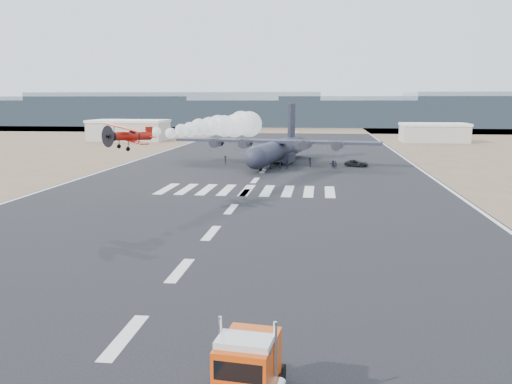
% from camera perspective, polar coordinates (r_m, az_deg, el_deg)
% --- Properties ---
extents(ground, '(500.00, 500.00, 0.00)m').
position_cam_1_polar(ground, '(31.84, -13.66, -14.62)').
color(ground, black).
rests_on(ground, ground).
extents(scrub_far, '(500.00, 80.00, 0.00)m').
position_cam_1_polar(scrub_far, '(257.65, 4.50, 6.70)').
color(scrub_far, brown).
rests_on(scrub_far, ground).
extents(runway_markings, '(60.00, 260.00, 0.01)m').
position_cam_1_polar(runway_markings, '(88.70, -0.09, 1.23)').
color(runway_markings, silver).
rests_on(runway_markings, ground).
extents(ridge_seg_b, '(150.00, 50.00, 15.00)m').
position_cam_1_polar(ridge_seg_b, '(319.72, -19.46, 8.09)').
color(ridge_seg_b, slate).
rests_on(ridge_seg_b, ground).
extents(ridge_seg_c, '(150.00, 50.00, 17.00)m').
position_cam_1_polar(ridge_seg_c, '(296.93, -8.01, 8.66)').
color(ridge_seg_c, slate).
rests_on(ridge_seg_c, ground).
extents(ridge_seg_d, '(150.00, 50.00, 13.00)m').
position_cam_1_polar(ridge_seg_d, '(287.38, 4.77, 8.29)').
color(ridge_seg_d, slate).
rests_on(ridge_seg_d, ground).
extents(ridge_seg_e, '(150.00, 50.00, 15.00)m').
position_cam_1_polar(ridge_seg_e, '(292.28, 17.74, 8.09)').
color(ridge_seg_e, slate).
rests_on(ridge_seg_e, ground).
extents(hangar_left, '(24.50, 14.50, 6.70)m').
position_cam_1_polar(hangar_left, '(183.38, -13.22, 6.38)').
color(hangar_left, '#A7A395').
rests_on(hangar_left, ground).
extents(hangar_right, '(20.50, 12.50, 5.90)m').
position_cam_1_polar(hangar_right, '(180.89, 18.21, 5.99)').
color(hangar_right, '#A7A395').
rests_on(hangar_right, ground).
extents(semi_truck, '(3.10, 7.44, 3.28)m').
position_cam_1_polar(semi_truck, '(23.82, -1.15, -18.72)').
color(semi_truck, black).
rests_on(semi_truck, ground).
extents(aerobatic_biplane, '(6.78, 6.35, 2.94)m').
position_cam_1_polar(aerobatic_biplane, '(63.53, -13.26, 5.80)').
color(aerobatic_biplane, '#A4190A').
extents(smoke_trail, '(11.13, 30.16, 4.28)m').
position_cam_1_polar(smoke_trail, '(85.61, -2.61, 7.10)').
color(smoke_trail, white).
extents(transport_aircraft, '(42.44, 34.77, 12.28)m').
position_cam_1_polar(transport_aircraft, '(112.72, 2.35, 4.63)').
color(transport_aircraft, black).
rests_on(transport_aircraft, ground).
extents(support_vehicle, '(5.13, 3.70, 1.30)m').
position_cam_1_polar(support_vehicle, '(109.48, 10.53, 3.01)').
color(support_vehicle, black).
rests_on(support_vehicle, ground).
extents(crew_a, '(0.65, 0.57, 1.56)m').
position_cam_1_polar(crew_a, '(105.17, 8.35, 2.87)').
color(crew_a, black).
rests_on(crew_a, ground).
extents(crew_b, '(0.55, 0.88, 1.79)m').
position_cam_1_polar(crew_b, '(106.98, 5.67, 3.10)').
color(crew_b, black).
rests_on(crew_b, ground).
extents(crew_c, '(1.04, 1.26, 1.78)m').
position_cam_1_polar(crew_c, '(111.33, -3.26, 3.39)').
color(crew_c, black).
rests_on(crew_c, ground).
extents(crew_d, '(0.93, 0.50, 1.56)m').
position_cam_1_polar(crew_d, '(109.63, -0.86, 3.25)').
color(crew_d, black).
rests_on(crew_d, ground).
extents(crew_e, '(0.76, 0.93, 1.65)m').
position_cam_1_polar(crew_e, '(104.02, 1.54, 2.92)').
color(crew_e, black).
rests_on(crew_e, ground).
extents(crew_f, '(1.52, 0.70, 1.57)m').
position_cam_1_polar(crew_f, '(105.80, 8.11, 2.92)').
color(crew_f, black).
rests_on(crew_f, ground).
extents(crew_g, '(0.81, 0.85, 1.81)m').
position_cam_1_polar(crew_g, '(101.99, 2.54, 2.83)').
color(crew_g, black).
rests_on(crew_g, ground).
extents(crew_h, '(0.82, 0.56, 1.60)m').
position_cam_1_polar(crew_h, '(103.65, 3.25, 2.87)').
color(crew_h, black).
rests_on(crew_h, ground).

